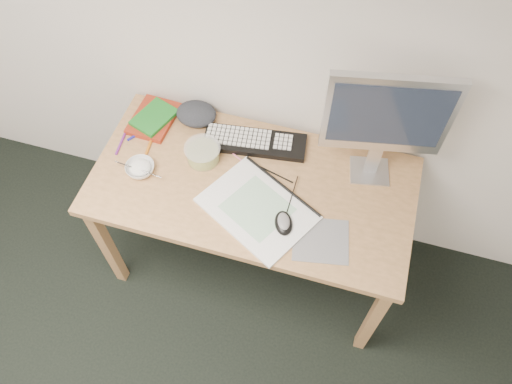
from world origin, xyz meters
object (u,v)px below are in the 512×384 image
keyboard (255,142)px  rice_bowl (140,168)px  desk (252,194)px  sketchpad (257,209)px  monitor (387,118)px

keyboard → rice_bowl: 0.52m
desk → sketchpad: (0.06, -0.12, 0.09)m
monitor → rice_bowl: bearing=-174.9°
keyboard → sketchpad: bearing=-79.4°
monitor → rice_bowl: 1.06m
sketchpad → keyboard: keyboard is taller
rice_bowl → monitor: bearing=16.2°
desk → monitor: 0.68m
desk → sketchpad: size_ratio=3.13×
desk → keyboard: keyboard is taller
sketchpad → keyboard: (-0.11, 0.33, 0.01)m
sketchpad → monitor: monitor is taller
sketchpad → keyboard: size_ratio=0.96×
monitor → rice_bowl: (-0.96, -0.28, -0.33)m
keyboard → monitor: bearing=-8.1°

